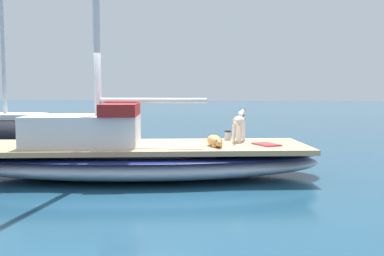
{
  "coord_description": "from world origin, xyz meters",
  "views": [
    {
      "loc": [
        -8.55,
        -2.17,
        1.78
      ],
      "look_at": [
        0.0,
        -1.0,
        1.01
      ],
      "focal_mm": 40.63,
      "sensor_mm": 36.0,
      "label": 1
    }
  ],
  "objects": [
    {
      "name": "cabin_house",
      "position": [
        -0.22,
        1.1,
        1.01
      ],
      "size": [
        1.78,
        2.44,
        0.84
      ],
      "color": "silver",
      "rests_on": "sailboat_main"
    },
    {
      "name": "dog_tan",
      "position": [
        -0.08,
        -1.46,
        0.77
      ],
      "size": [
        0.93,
        0.44,
        0.22
      ],
      "color": "tan",
      "rests_on": "sailboat_main"
    },
    {
      "name": "deck_towel",
      "position": [
        0.24,
        -2.48,
        0.68
      ],
      "size": [
        0.67,
        0.61,
        0.03
      ],
      "primitive_type": "cube",
      "rotation": [
        0.0,
        0.0,
        0.58
      ],
      "color": "#C6333D",
      "rests_on": "sailboat_main"
    },
    {
      "name": "dog_white",
      "position": [
        0.81,
        -1.92,
        1.08
      ],
      "size": [
        0.93,
        0.32,
        0.7
      ],
      "color": "silver",
      "rests_on": "sailboat_main"
    },
    {
      "name": "sailboat_main",
      "position": [
        0.0,
        0.0,
        0.34
      ],
      "size": [
        3.78,
        7.57,
        0.66
      ],
      "color": "#B2B7C1",
      "rests_on": "ground"
    },
    {
      "name": "ground_plane",
      "position": [
        0.0,
        0.0,
        0.0
      ],
      "size": [
        120.0,
        120.0,
        0.0
      ],
      "primitive_type": "plane",
      "color": "navy"
    },
    {
      "name": "mooring_buoy",
      "position": [
        4.21,
        1.74,
        0.22
      ],
      "size": [
        0.44,
        0.44,
        0.44
      ],
      "primitive_type": "sphere",
      "color": "yellow",
      "rests_on": "ground"
    },
    {
      "name": "moored_boat_starboard_side",
      "position": [
        4.41,
        4.98,
        0.52
      ],
      "size": [
        3.07,
        6.5,
        8.25
      ],
      "color": "black",
      "rests_on": "ground"
    },
    {
      "name": "deck_winch",
      "position": [
        1.04,
        -1.66,
        0.76
      ],
      "size": [
        0.16,
        0.16,
        0.21
      ],
      "color": "#B7B7BC",
      "rests_on": "sailboat_main"
    }
  ]
}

